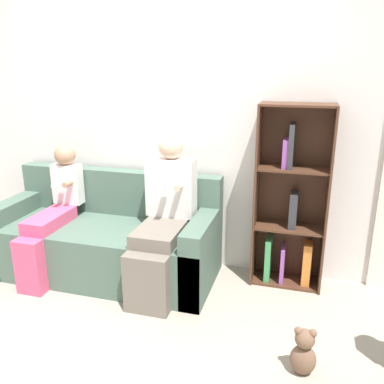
{
  "coord_description": "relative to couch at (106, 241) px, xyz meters",
  "views": [
    {
      "loc": [
        1.27,
        -2.52,
        1.82
      ],
      "look_at": [
        0.39,
        0.55,
        0.82
      ],
      "focal_mm": 38.0,
      "sensor_mm": 36.0,
      "label": 1
    }
  ],
  "objects": [
    {
      "name": "couch",
      "position": [
        0.0,
        0.0,
        0.0
      ],
      "size": [
        1.98,
        0.82,
        0.89
      ],
      "color": "#4C6656",
      "rests_on": "ground_plane"
    },
    {
      "name": "back_wall",
      "position": [
        0.4,
        0.45,
        0.97
      ],
      "size": [
        10.0,
        0.06,
        2.55
      ],
      "color": "silver",
      "rests_on": "ground_plane"
    },
    {
      "name": "bookshelf",
      "position": [
        1.58,
        0.3,
        0.41
      ],
      "size": [
        0.59,
        0.3,
        1.54
      ],
      "color": "#4C2D1E",
      "rests_on": "ground_plane"
    },
    {
      "name": "adult_seated",
      "position": [
        0.59,
        -0.1,
        0.36
      ],
      "size": [
        0.41,
        0.78,
        1.28
      ],
      "color": "#70665B",
      "rests_on": "ground_plane"
    },
    {
      "name": "ground_plane",
      "position": [
        0.4,
        -0.5,
        -0.3
      ],
      "size": [
        14.0,
        14.0,
        0.0
      ],
      "primitive_type": "plane",
      "color": "#9E9384"
    },
    {
      "name": "child_seated",
      "position": [
        -0.44,
        -0.13,
        0.29
      ],
      "size": [
        0.27,
        0.8,
        1.13
      ],
      "color": "#DB4C75",
      "rests_on": "ground_plane"
    },
    {
      "name": "teddy_bear",
      "position": [
        1.76,
        -0.85,
        -0.15
      ],
      "size": [
        0.16,
        0.13,
        0.32
      ],
      "color": "brown",
      "rests_on": "ground_plane"
    }
  ]
}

